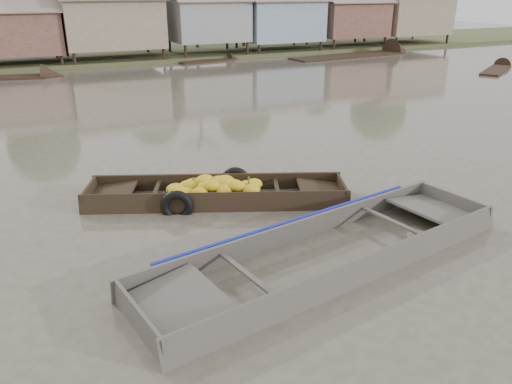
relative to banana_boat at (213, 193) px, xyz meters
name	(u,v)px	position (x,y,z in m)	size (l,w,h in m)	color
ground	(257,257)	(-0.20, -3.01, -0.20)	(120.00, 120.00, 0.00)	#4E483C
riverbank	(112,14)	(2.83, 28.85, 2.87)	(120.00, 12.47, 10.22)	#384723
banana_boat	(213,193)	(0.00, 0.00, 0.00)	(6.46, 3.82, 0.87)	black
viewer_boat	(328,257)	(1.01, -3.68, -0.13)	(8.14, 3.38, 0.64)	#443F39
distant_boats	(239,66)	(9.56, 20.97, -0.25)	(45.48, 14.46, 0.35)	black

